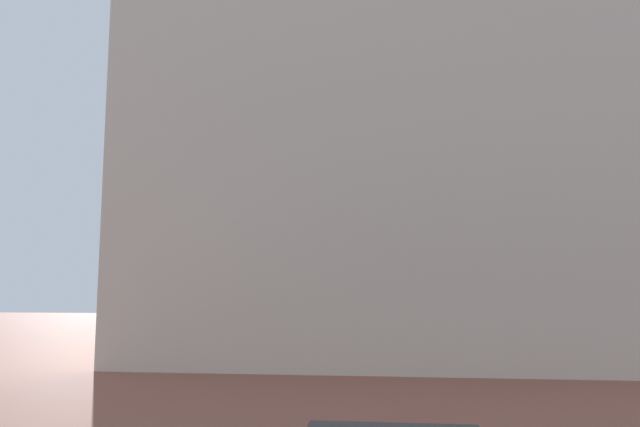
% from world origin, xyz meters
% --- Properties ---
extents(landmark_building, '(22.88, 14.78, 33.63)m').
position_xyz_m(landmark_building, '(0.63, 30.07, 10.66)').
color(landmark_building, beige).
rests_on(landmark_building, ground_plane).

